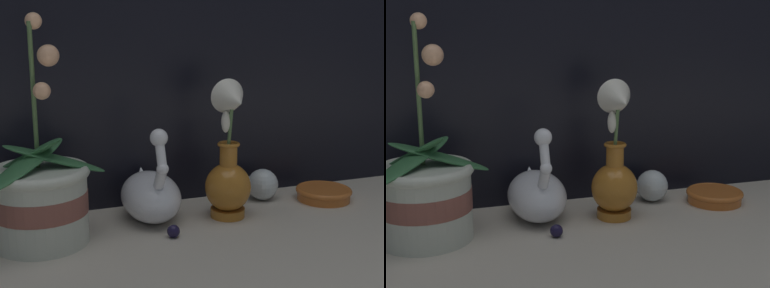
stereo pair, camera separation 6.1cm
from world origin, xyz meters
The scene contains 7 objects.
ground_plane centered at (0.00, 0.00, 0.00)m, with size 2.80×2.80×0.00m, color #BCB2A3.
orchid_potted_plant centered at (-0.30, 0.10, 0.09)m, with size 0.22×0.20×0.41m.
swan_figurine centered at (-0.09, 0.15, 0.05)m, with size 0.12×0.20×0.20m.
blue_vase centered at (0.07, 0.10, 0.11)m, with size 0.09×0.11×0.28m.
glass_sphere centered at (0.18, 0.18, 0.04)m, with size 0.07×0.07×0.07m.
amber_dish centered at (0.31, 0.13, 0.02)m, with size 0.12×0.12×0.03m.
glass_bauble centered at (-0.07, 0.04, 0.01)m, with size 0.02×0.02×0.02m.
Camera 2 is at (-0.30, -0.86, 0.39)m, focal length 50.00 mm.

